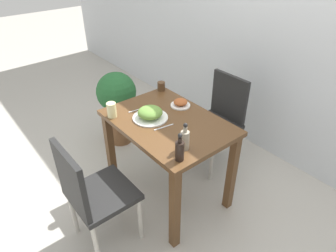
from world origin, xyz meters
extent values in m
plane|color=#B7B2A8|center=(0.00, 0.00, 0.00)|extent=(16.00, 16.00, 0.00)
cube|color=silver|center=(0.00, 1.24, 1.30)|extent=(8.00, 0.05, 2.60)
cube|color=brown|center=(0.00, 0.00, 0.75)|extent=(0.97, 0.70, 0.04)
cube|color=brown|center=(-0.44, -0.30, 0.37)|extent=(0.06, 0.06, 0.73)
cube|color=brown|center=(0.44, -0.30, 0.37)|extent=(0.06, 0.06, 0.73)
cube|color=brown|center=(-0.44, 0.30, 0.37)|extent=(0.06, 0.06, 0.73)
cube|color=brown|center=(0.44, 0.30, 0.37)|extent=(0.06, 0.06, 0.73)
cube|color=black|center=(0.05, -0.64, 0.44)|extent=(0.42, 0.42, 0.04)
cube|color=black|center=(0.05, -0.83, 0.68)|extent=(0.40, 0.04, 0.44)
cylinder|color=#B7B2A8|center=(0.23, -0.46, 0.21)|extent=(0.03, 0.03, 0.42)
cylinder|color=#B7B2A8|center=(-0.13, -0.46, 0.21)|extent=(0.03, 0.03, 0.42)
cylinder|color=#B7B2A8|center=(0.23, -0.82, 0.21)|extent=(0.03, 0.03, 0.42)
cylinder|color=#B7B2A8|center=(-0.13, -0.82, 0.21)|extent=(0.03, 0.03, 0.42)
cube|color=black|center=(-0.06, 0.60, 0.44)|extent=(0.42, 0.42, 0.04)
cube|color=black|center=(-0.06, 0.80, 0.68)|extent=(0.40, 0.04, 0.44)
cylinder|color=#B7B2A8|center=(-0.24, 0.42, 0.21)|extent=(0.03, 0.03, 0.42)
cylinder|color=#B7B2A8|center=(0.12, 0.42, 0.21)|extent=(0.03, 0.03, 0.42)
cylinder|color=#B7B2A8|center=(-0.24, 0.78, 0.21)|extent=(0.03, 0.03, 0.42)
cylinder|color=#B7B2A8|center=(0.12, 0.78, 0.21)|extent=(0.03, 0.03, 0.42)
cylinder|color=white|center=(-0.11, -0.08, 0.77)|extent=(0.27, 0.27, 0.01)
ellipsoid|color=olive|center=(-0.11, -0.08, 0.82)|extent=(0.19, 0.19, 0.08)
cylinder|color=white|center=(-0.11, 0.22, 0.77)|extent=(0.16, 0.16, 0.01)
ellipsoid|color=#A35128|center=(-0.11, 0.22, 0.80)|extent=(0.11, 0.11, 0.05)
cylinder|color=#4C331E|center=(-0.44, 0.28, 0.81)|extent=(0.07, 0.07, 0.08)
cylinder|color=beige|center=(-0.32, -0.30, 0.83)|extent=(0.07, 0.07, 0.12)
cylinder|color=black|center=(0.41, -0.24, 0.83)|extent=(0.06, 0.06, 0.13)
cylinder|color=black|center=(0.41, -0.24, 0.92)|extent=(0.03, 0.03, 0.04)
sphere|color=black|center=(0.41, -0.24, 0.95)|extent=(0.03, 0.03, 0.03)
cylinder|color=gray|center=(0.34, -0.14, 0.83)|extent=(0.06, 0.06, 0.13)
cylinder|color=gray|center=(0.34, -0.14, 0.92)|extent=(0.03, 0.03, 0.04)
sphere|color=black|center=(0.34, -0.14, 0.95)|extent=(0.03, 0.03, 0.03)
cube|color=silver|center=(-0.28, -0.08, 0.77)|extent=(0.03, 0.17, 0.00)
cube|color=silver|center=(0.05, -0.08, 0.77)|extent=(0.03, 0.16, 0.00)
cylinder|color=brown|center=(-0.97, 0.11, 0.14)|extent=(0.25, 0.25, 0.28)
cylinder|color=brown|center=(-0.97, 0.11, 0.34)|extent=(0.05, 0.05, 0.12)
sphere|color=#235B2D|center=(-0.97, 0.11, 0.60)|extent=(0.41, 0.41, 0.41)
camera|label=1|loc=(1.50, -1.23, 1.98)|focal=32.00mm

